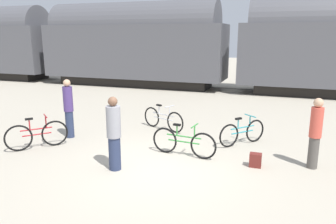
{
  "coord_description": "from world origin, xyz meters",
  "views": [
    {
      "loc": [
        2.77,
        -6.96,
        3.13
      ],
      "look_at": [
        -0.08,
        1.14,
        1.1
      ],
      "focal_mm": 35.0,
      "sensor_mm": 36.0,
      "label": 1
    }
  ],
  "objects_px": {
    "bicycle_green": "(184,142)",
    "person_in_red": "(315,133)",
    "backpack": "(255,160)",
    "bicycle_silver": "(163,119)",
    "freight_train": "(233,43)",
    "bicycle_teal": "(242,132)",
    "person_in_purple": "(69,108)",
    "bicycle_maroon": "(37,135)",
    "person_in_grey": "(114,134)"
  },
  "relations": [
    {
      "from": "bicycle_teal",
      "to": "person_in_grey",
      "type": "relative_size",
      "value": 0.73
    },
    {
      "from": "person_in_red",
      "to": "backpack",
      "type": "bearing_deg",
      "value": -81.79
    },
    {
      "from": "bicycle_teal",
      "to": "bicycle_maroon",
      "type": "bearing_deg",
      "value": -157.27
    },
    {
      "from": "person_in_grey",
      "to": "person_in_purple",
      "type": "xyz_separation_m",
      "value": [
        -2.54,
        1.77,
        0.05
      ]
    },
    {
      "from": "person_in_purple",
      "to": "freight_train",
      "type": "bearing_deg",
      "value": 67.31
    },
    {
      "from": "person_in_grey",
      "to": "person_in_purple",
      "type": "bearing_deg",
      "value": -62.77
    },
    {
      "from": "bicycle_silver",
      "to": "person_in_grey",
      "type": "relative_size",
      "value": 0.94
    },
    {
      "from": "freight_train",
      "to": "backpack",
      "type": "bearing_deg",
      "value": -78.27
    },
    {
      "from": "person_in_purple",
      "to": "person_in_red",
      "type": "xyz_separation_m",
      "value": [
        6.97,
        -0.12,
        -0.06
      ]
    },
    {
      "from": "bicycle_teal",
      "to": "person_in_red",
      "type": "xyz_separation_m",
      "value": [
        1.81,
        -1.2,
        0.52
      ]
    },
    {
      "from": "bicycle_teal",
      "to": "person_in_red",
      "type": "relative_size",
      "value": 0.75
    },
    {
      "from": "person_in_purple",
      "to": "bicycle_green",
      "type": "bearing_deg",
      "value": -10.5
    },
    {
      "from": "bicycle_maroon",
      "to": "person_in_purple",
      "type": "bearing_deg",
      "value": 78.32
    },
    {
      "from": "freight_train",
      "to": "person_in_grey",
      "type": "distance_m",
      "value": 12.48
    },
    {
      "from": "bicycle_green",
      "to": "backpack",
      "type": "relative_size",
      "value": 5.3
    },
    {
      "from": "freight_train",
      "to": "person_in_red",
      "type": "xyz_separation_m",
      "value": [
        3.59,
        -10.67,
        -1.78
      ]
    },
    {
      "from": "bicycle_maroon",
      "to": "backpack",
      "type": "xyz_separation_m",
      "value": [
        5.91,
        0.66,
        -0.22
      ]
    },
    {
      "from": "bicycle_green",
      "to": "freight_train",
      "type": "bearing_deg",
      "value": 92.28
    },
    {
      "from": "bicycle_silver",
      "to": "person_in_purple",
      "type": "height_order",
      "value": "person_in_purple"
    },
    {
      "from": "freight_train",
      "to": "backpack",
      "type": "xyz_separation_m",
      "value": [
        2.3,
        -11.06,
        -2.5
      ]
    },
    {
      "from": "backpack",
      "to": "bicycle_silver",
      "type": "bearing_deg",
      "value": 144.8
    },
    {
      "from": "person_in_purple",
      "to": "person_in_red",
      "type": "bearing_deg",
      "value": -5.91
    },
    {
      "from": "backpack",
      "to": "freight_train",
      "type": "bearing_deg",
      "value": 101.73
    },
    {
      "from": "person_in_red",
      "to": "backpack",
      "type": "height_order",
      "value": "person_in_red"
    },
    {
      "from": "person_in_grey",
      "to": "person_in_red",
      "type": "bearing_deg",
      "value": 172.72
    },
    {
      "from": "freight_train",
      "to": "bicycle_teal",
      "type": "height_order",
      "value": "freight_train"
    },
    {
      "from": "bicycle_green",
      "to": "person_in_grey",
      "type": "distance_m",
      "value": 1.96
    },
    {
      "from": "person_in_purple",
      "to": "person_in_grey",
      "type": "bearing_deg",
      "value": -39.93
    },
    {
      "from": "bicycle_teal",
      "to": "backpack",
      "type": "distance_m",
      "value": 1.69
    },
    {
      "from": "bicycle_maroon",
      "to": "person_in_grey",
      "type": "distance_m",
      "value": 2.89
    },
    {
      "from": "freight_train",
      "to": "bicycle_maroon",
      "type": "distance_m",
      "value": 12.48
    },
    {
      "from": "freight_train",
      "to": "bicycle_maroon",
      "type": "xyz_separation_m",
      "value": [
        -3.62,
        -11.73,
        -2.28
      ]
    },
    {
      "from": "freight_train",
      "to": "bicycle_green",
      "type": "distance_m",
      "value": 11.17
    },
    {
      "from": "bicycle_maroon",
      "to": "bicycle_silver",
      "type": "relative_size",
      "value": 0.8
    },
    {
      "from": "bicycle_teal",
      "to": "bicycle_green",
      "type": "distance_m",
      "value": 1.98
    },
    {
      "from": "bicycle_teal",
      "to": "backpack",
      "type": "xyz_separation_m",
      "value": [
        0.52,
        -1.6,
        -0.19
      ]
    },
    {
      "from": "bicycle_green",
      "to": "bicycle_teal",
      "type": "bearing_deg",
      "value": 47.35
    },
    {
      "from": "bicycle_maroon",
      "to": "person_in_red",
      "type": "xyz_separation_m",
      "value": [
        7.21,
        1.06,
        0.49
      ]
    },
    {
      "from": "bicycle_green",
      "to": "person_in_grey",
      "type": "relative_size",
      "value": 1.02
    },
    {
      "from": "freight_train",
      "to": "bicycle_teal",
      "type": "relative_size",
      "value": 37.4
    },
    {
      "from": "bicycle_maroon",
      "to": "person_in_red",
      "type": "distance_m",
      "value": 7.3
    },
    {
      "from": "person_in_purple",
      "to": "backpack",
      "type": "height_order",
      "value": "person_in_purple"
    },
    {
      "from": "bicycle_green",
      "to": "backpack",
      "type": "distance_m",
      "value": 1.88
    },
    {
      "from": "bicycle_teal",
      "to": "bicycle_silver",
      "type": "relative_size",
      "value": 0.78
    },
    {
      "from": "freight_train",
      "to": "person_in_purple",
      "type": "height_order",
      "value": "freight_train"
    },
    {
      "from": "bicycle_teal",
      "to": "person_in_grey",
      "type": "xyz_separation_m",
      "value": [
        -2.62,
        -2.86,
        0.53
      ]
    },
    {
      "from": "bicycle_green",
      "to": "person_in_red",
      "type": "relative_size",
      "value": 1.05
    },
    {
      "from": "bicycle_maroon",
      "to": "person_in_grey",
      "type": "relative_size",
      "value": 0.75
    },
    {
      "from": "freight_train",
      "to": "person_in_grey",
      "type": "bearing_deg",
      "value": -93.9
    },
    {
      "from": "freight_train",
      "to": "bicycle_green",
      "type": "bearing_deg",
      "value": -87.72
    }
  ]
}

